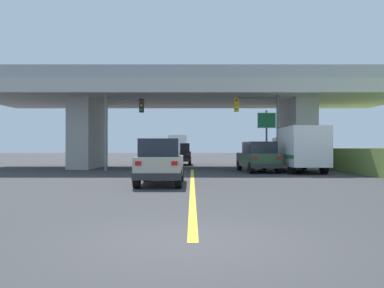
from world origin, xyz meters
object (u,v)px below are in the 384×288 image
at_px(sedan_oncoming, 182,154).
at_px(traffic_signal_nearside, 264,118).
at_px(traffic_signal_farside, 119,119).
at_px(suv_crossing, 259,157).
at_px(box_truck, 301,149).
at_px(highway_sign, 268,127).
at_px(suv_lead, 162,162).
at_px(semi_truck_distant, 179,147).

distance_m(sedan_oncoming, traffic_signal_nearside, 11.46).
distance_m(sedan_oncoming, traffic_signal_farside, 10.73).
bearing_deg(traffic_signal_nearside, suv_crossing, -112.75).
bearing_deg(box_truck, traffic_signal_nearside, 142.58).
distance_m(traffic_signal_nearside, highway_sign, 1.49).
xyz_separation_m(sedan_oncoming, highway_sign, (6.61, -8.00, 2.15)).
bearing_deg(sedan_oncoming, traffic_signal_farside, -113.20).
bearing_deg(sedan_oncoming, highway_sign, -50.45).
relative_size(box_truck, traffic_signal_nearside, 1.10).
xyz_separation_m(suv_crossing, traffic_signal_farside, (-9.61, 1.20, 2.65)).
bearing_deg(traffic_signal_farside, suv_lead, -69.18).
bearing_deg(suv_crossing, suv_lead, -128.69).
height_order(suv_lead, semi_truck_distant, semi_truck_distant).
relative_size(suv_crossing, traffic_signal_nearside, 0.82).
height_order(suv_lead, sedan_oncoming, same).
height_order(sedan_oncoming, highway_sign, highway_sign).
bearing_deg(suv_crossing, semi_truck_distant, 98.87).
bearing_deg(traffic_signal_farside, semi_truck_distant, 82.07).
distance_m(suv_lead, suv_crossing, 10.51).
bearing_deg(traffic_signal_nearside, box_truck, -37.42).
height_order(sedan_oncoming, traffic_signal_farside, traffic_signal_farside).
relative_size(suv_lead, traffic_signal_nearside, 0.75).
bearing_deg(suv_lead, box_truck, 45.13).
distance_m(suv_lead, box_truck, 12.13).
relative_size(sedan_oncoming, highway_sign, 1.06).
bearing_deg(suv_lead, highway_sign, 59.00).
bearing_deg(traffic_signal_farside, highway_sign, 8.29).
height_order(box_truck, highway_sign, highway_sign).
height_order(suv_lead, suv_crossing, same).
distance_m(box_truck, sedan_oncoming, 13.69).
bearing_deg(sedan_oncoming, suv_lead, -90.92).
relative_size(box_truck, highway_sign, 1.47).
bearing_deg(semi_truck_distant, highway_sign, -71.90).
relative_size(traffic_signal_farside, highway_sign, 1.36).
relative_size(highway_sign, semi_truck_distant, 0.61).
xyz_separation_m(traffic_signal_nearside, highway_sign, (0.48, 1.31, -0.54)).
xyz_separation_m(box_truck, sedan_oncoming, (-8.24, 10.92, -0.55)).
bearing_deg(suv_crossing, sedan_oncoming, 112.08).
height_order(traffic_signal_farside, semi_truck_distant, traffic_signal_farside).
xyz_separation_m(box_truck, highway_sign, (-1.63, 2.92, 1.60)).
bearing_deg(traffic_signal_nearside, traffic_signal_farside, -178.58).
height_order(traffic_signal_nearside, semi_truck_distant, traffic_signal_nearside).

